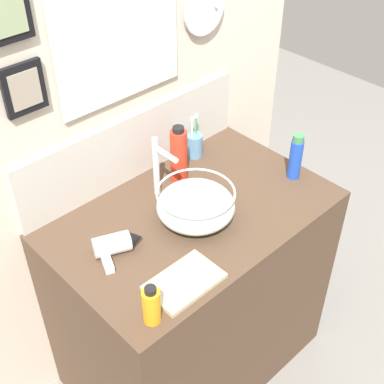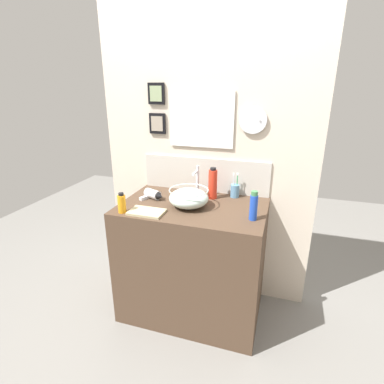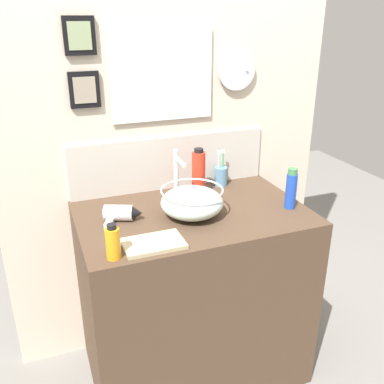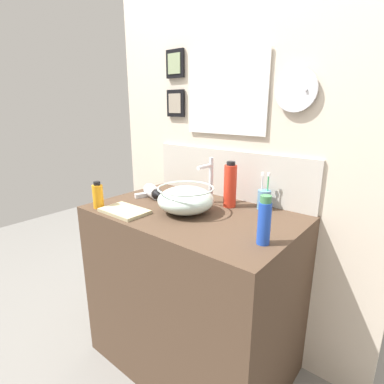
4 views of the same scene
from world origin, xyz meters
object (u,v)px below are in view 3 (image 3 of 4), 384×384
Objects in this scene: glass_bowl_sink at (192,202)px; spray_bottle at (291,189)px; toothbrush_cup at (221,176)px; soap_dispenser at (199,173)px; hand_towel at (153,244)px; faucet at (177,172)px; lotion_bottle at (113,243)px; hair_drier at (121,214)px.

spray_bottle reaches higher than glass_bowl_sink.
toothbrush_cup is 0.80× the size of soap_dispenser.
toothbrush_cup is 0.18m from soap_dispenser.
hand_towel is at bearing -140.55° from glass_bowl_sink.
hand_towel is (-0.23, -0.19, -0.06)m from glass_bowl_sink.
hand_towel is (-0.35, -0.41, -0.11)m from soap_dispenser.
faucet reaches higher than glass_bowl_sink.
glass_bowl_sink is 0.25m from soap_dispenser.
glass_bowl_sink is 0.31m from hand_towel.
lotion_bottle is (-0.40, -0.23, -0.00)m from glass_bowl_sink.
soap_dispenser is at bearing -154.12° from toothbrush_cup.
glass_bowl_sink is at bearing -118.59° from soap_dispenser.
soap_dispenser reaches higher than lotion_bottle.
toothbrush_cup is (0.27, 0.29, -0.02)m from glass_bowl_sink.
toothbrush_cup is 0.81× the size of hand_towel.
glass_bowl_sink is 1.49× the size of hair_drier.
toothbrush_cup is 0.41m from spray_bottle.
spray_bottle is 0.70m from hand_towel.
toothbrush_cup is at bearing 46.80° from glass_bowl_sink.
spray_bottle is at bearing -10.90° from hair_drier.
faucet is 1.33× the size of hair_drier.
lotion_bottle is (-0.67, -0.52, 0.01)m from toothbrush_cup.
hair_drier is 0.98× the size of toothbrush_cup.
soap_dispenser is at bearing 9.81° from faucet.
hand_towel is at bearing -75.27° from hair_drier.
toothbrush_cup is at bearing 19.34° from faucet.
hair_drier is 0.97× the size of spray_bottle.
faucet reaches higher than hair_drier.
faucet is 0.35m from hair_drier.
faucet is 1.04× the size of soap_dispenser.
spray_bottle is 0.81× the size of soap_dispenser.
spray_bottle is at bearing -63.92° from toothbrush_cup.
spray_bottle reaches higher than toothbrush_cup.
hair_drier is 0.62m from toothbrush_cup.
glass_bowl_sink is at bearing 39.45° from hand_towel.
glass_bowl_sink is 0.21m from faucet.
lotion_bottle is (-0.40, -0.42, -0.08)m from faucet.
lotion_bottle is 0.72× the size of spray_bottle.
spray_bottle reaches higher than hair_drier.
glass_bowl_sink is 1.16× the size of soap_dispenser.
toothbrush_cup is at bearing 25.88° from soap_dispenser.
faucet is at bearing 23.23° from hair_drier.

